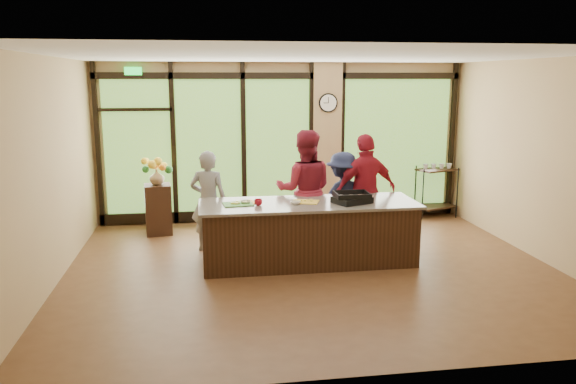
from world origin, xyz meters
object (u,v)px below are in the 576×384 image
object	(u,v)px
cook_left	(208,201)
bar_cart	(436,185)
island_base	(308,234)
flower_stand	(158,209)
cook_right	(343,199)
roasting_pan	(352,200)

from	to	relation	value
cook_left	bar_cart	distance (m)	4.77
island_base	flower_stand	world-z (taller)	flower_stand
flower_stand	bar_cart	xyz separation A→B (m)	(5.36, 0.49, 0.19)
cook_right	cook_left	bearing A→B (deg)	-16.57
cook_right	flower_stand	bearing A→B (deg)	-36.19
island_base	cook_right	world-z (taller)	cook_right
bar_cart	roasting_pan	bearing A→B (deg)	-152.94
roasting_pan	bar_cart	size ratio (longest dim) A/B	0.47
cook_right	bar_cart	distance (m)	2.85
cook_right	bar_cart	world-z (taller)	cook_right
island_base	cook_left	xyz separation A→B (m)	(-1.45, 0.85, 0.36)
island_base	roasting_pan	world-z (taller)	roasting_pan
island_base	bar_cart	distance (m)	3.91
roasting_pan	flower_stand	size ratio (longest dim) A/B	0.56
roasting_pan	bar_cart	bearing A→B (deg)	23.34
cook_left	roasting_pan	size ratio (longest dim) A/B	3.23
cook_left	bar_cart	bearing A→B (deg)	-146.21
flower_stand	island_base	bearing A→B (deg)	-47.14
island_base	cook_left	bearing A→B (deg)	149.75
island_base	roasting_pan	distance (m)	0.82
cook_left	bar_cart	xyz separation A→B (m)	(4.49, 1.60, -0.17)
island_base	cook_left	size ratio (longest dim) A/B	1.93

